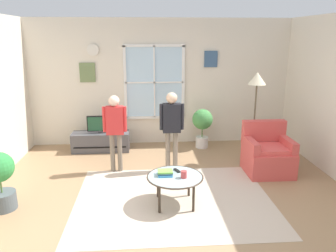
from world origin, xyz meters
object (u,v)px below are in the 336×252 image
object	(u,v)px
person_black_shirt	(172,122)
armchair	(267,154)
book_stack	(165,173)
person_red_shirt	(115,125)
coffee_table	(175,178)
floor_lamp	(257,87)
potted_plant_by_window	(202,123)
cup	(184,174)
potted_plant_corner	(0,178)
remote_near_cup	(177,170)
television	(100,124)
tv_stand	(101,142)
remote_near_books	(168,171)

from	to	relation	value
person_black_shirt	armchair	bearing A→B (deg)	-7.42
book_stack	person_red_shirt	size ratio (longest dim) A/B	0.15
coffee_table	floor_lamp	bearing A→B (deg)	44.23
person_black_shirt	potted_plant_by_window	bearing A→B (deg)	57.79
cup	person_red_shirt	world-z (taller)	person_red_shirt
person_black_shirt	potted_plant_corner	distance (m)	2.74
cup	remote_near_cup	world-z (taller)	cup
remote_near_cup	person_black_shirt	xyz separation A→B (m)	(0.01, 1.07, 0.44)
television	remote_near_cup	bearing A→B (deg)	-58.27
remote_near_cup	cup	bearing A→B (deg)	-73.05
tv_stand	potted_plant_by_window	world-z (taller)	potted_plant_by_window
potted_plant_corner	floor_lamp	size ratio (longest dim) A/B	0.49
remote_near_cup	potted_plant_by_window	xyz separation A→B (m)	(0.76, 2.26, 0.09)
book_stack	remote_near_books	size ratio (longest dim) A/B	1.48
coffee_table	person_red_shirt	world-z (taller)	person_red_shirt
television	floor_lamp	size ratio (longest dim) A/B	0.31
remote_near_cup	person_black_shirt	distance (m)	1.15
armchair	potted_plant_corner	size ratio (longest dim) A/B	1.06
armchair	floor_lamp	distance (m)	1.22
armchair	person_red_shirt	xyz separation A→B (m)	(-2.62, 0.24, 0.52)
potted_plant_corner	floor_lamp	distance (m)	4.39
coffee_table	remote_near_cup	xyz separation A→B (m)	(0.04, 0.17, 0.04)
coffee_table	person_red_shirt	bearing A→B (deg)	125.82
person_black_shirt	potted_plant_corner	size ratio (longest dim) A/B	1.70
tv_stand	book_stack	bearing A→B (deg)	-63.09
television	remote_near_cup	size ratio (longest dim) A/B	3.73
cup	potted_plant_corner	world-z (taller)	potted_plant_corner
potted_plant_by_window	tv_stand	bearing A→B (deg)	-178.58
book_stack	remote_near_cup	size ratio (longest dim) A/B	1.48
cup	floor_lamp	size ratio (longest dim) A/B	0.06
person_red_shirt	armchair	bearing A→B (deg)	-5.20
coffee_table	potted_plant_corner	size ratio (longest dim) A/B	0.97
person_red_shirt	remote_near_books	bearing A→B (deg)	-52.63
person_black_shirt	potted_plant_corner	world-z (taller)	person_black_shirt
coffee_table	book_stack	world-z (taller)	book_stack
television	remote_near_books	world-z (taller)	television
cup	potted_plant_corner	size ratio (longest dim) A/B	0.12
television	remote_near_books	size ratio (longest dim) A/B	3.73
tv_stand	person_red_shirt	world-z (taller)	person_red_shirt
person_black_shirt	person_red_shirt	world-z (taller)	person_black_shirt
tv_stand	remote_near_cup	distance (m)	2.61
potted_plant_by_window	floor_lamp	world-z (taller)	floor_lamp
cup	potted_plant_by_window	distance (m)	2.59
remote_near_books	floor_lamp	xyz separation A→B (m)	(1.71, 1.41, 0.97)
remote_near_cup	person_black_shirt	bearing A→B (deg)	89.36
person_red_shirt	floor_lamp	world-z (taller)	floor_lamp
armchair	remote_near_cup	size ratio (longest dim) A/B	6.21
cup	person_black_shirt	world-z (taller)	person_black_shirt
tv_stand	television	xyz separation A→B (m)	(0.00, -0.00, 0.38)
cup	person_red_shirt	bearing A→B (deg)	127.87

